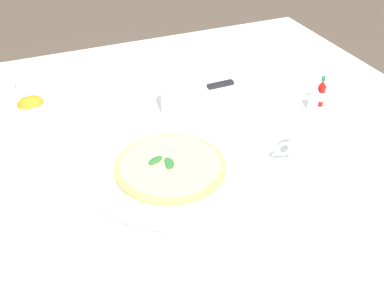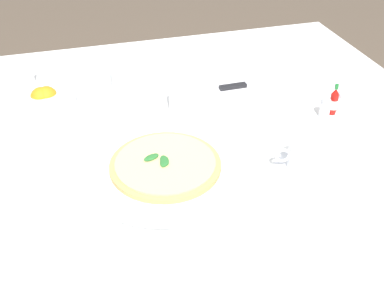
# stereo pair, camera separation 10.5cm
# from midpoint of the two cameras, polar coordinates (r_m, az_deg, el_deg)

# --- Properties ---
(dining_table) EXTENTS (1.19, 1.19, 0.74)m
(dining_table) POSITION_cam_midpoint_polar(r_m,az_deg,el_deg) (1.20, 5.18, -3.48)
(dining_table) COLOR white
(dining_table) RESTS_ON ground_plane
(pizza_plate) EXTENTS (0.35, 0.35, 0.02)m
(pizza_plate) POSITION_cam_midpoint_polar(r_m,az_deg,el_deg) (0.99, -0.21, -3.22)
(pizza_plate) COLOR white
(pizza_plate) RESTS_ON dining_table
(pizza) EXTENTS (0.24, 0.24, 0.02)m
(pizza) POSITION_cam_midpoint_polar(r_m,az_deg,el_deg) (0.98, -0.22, -2.58)
(pizza) COLOR #DBAD60
(pizza) RESTS_ON pizza_plate
(coffee_cup_far_left) EXTENTS (0.13, 0.13, 0.06)m
(coffee_cup_far_left) POSITION_cam_midpoint_polar(r_m,az_deg,el_deg) (1.03, 16.47, -1.74)
(coffee_cup_far_left) COLOR white
(coffee_cup_far_left) RESTS_ON dining_table
(water_glass_left_edge) EXTENTS (0.07, 0.07, 0.10)m
(water_glass_left_edge) POSITION_cam_midpoint_polar(r_m,az_deg,el_deg) (1.17, 1.36, 5.50)
(water_glass_left_edge) COLOR white
(water_glass_left_edge) RESTS_ON dining_table
(water_glass_center_back) EXTENTS (0.08, 0.08, 0.12)m
(water_glass_center_back) POSITION_cam_midpoint_polar(r_m,az_deg,el_deg) (1.28, -9.33, 8.27)
(water_glass_center_back) COLOR white
(water_glass_center_back) RESTS_ON dining_table
(napkin_folded) EXTENTS (0.23, 0.16, 0.02)m
(napkin_folded) POSITION_cam_midpoint_polar(r_m,az_deg,el_deg) (1.31, 9.24, 6.58)
(napkin_folded) COLOR white
(napkin_folded) RESTS_ON dining_table
(dinner_knife) EXTENTS (0.20, 0.02, 0.01)m
(dinner_knife) POSITION_cam_midpoint_polar(r_m,az_deg,el_deg) (1.30, 9.41, 7.13)
(dinner_knife) COLOR silver
(dinner_knife) RESTS_ON napkin_folded
(citrus_bowl) EXTENTS (0.15, 0.15, 0.06)m
(citrus_bowl) POSITION_cam_midpoint_polar(r_m,az_deg,el_deg) (1.24, -15.12, 5.03)
(citrus_bowl) COLOR white
(citrus_bowl) RESTS_ON dining_table
(hot_sauce_bottle) EXTENTS (0.02, 0.02, 0.08)m
(hot_sauce_bottle) POSITION_cam_midpoint_polar(r_m,az_deg,el_deg) (1.25, 19.22, 4.83)
(hot_sauce_bottle) COLOR #B7140F
(hot_sauce_bottle) RESTS_ON dining_table
(salt_shaker) EXTENTS (0.03, 0.03, 0.06)m
(salt_shaker) POSITION_cam_midpoint_polar(r_m,az_deg,el_deg) (1.28, 19.97, 4.84)
(salt_shaker) COLOR white
(salt_shaker) RESTS_ON dining_table
(pepper_shaker) EXTENTS (0.03, 0.03, 0.06)m
(pepper_shaker) POSITION_cam_midpoint_polar(r_m,az_deg,el_deg) (1.23, 18.29, 4.09)
(pepper_shaker) COLOR white
(pepper_shaker) RESTS_ON dining_table
(menu_card) EXTENTS (0.08, 0.05, 0.06)m
(menu_card) POSITION_cam_midpoint_polar(r_m,az_deg,el_deg) (1.37, -18.32, 7.55)
(menu_card) COLOR white
(menu_card) RESTS_ON dining_table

